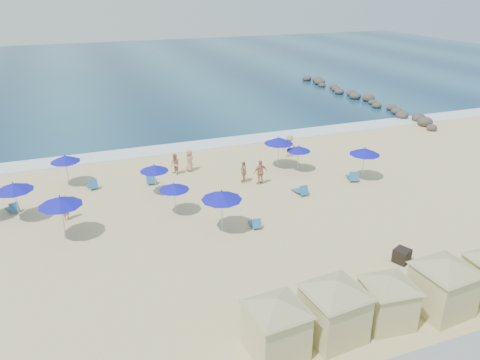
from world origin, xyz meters
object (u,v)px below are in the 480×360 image
at_px(umbrella_5, 174,187).
at_px(beachgoer_1, 175,164).
at_px(trash_bin, 402,256).
at_px(beachgoer_3, 289,146).
at_px(beachgoer_4, 189,160).
at_px(rock_jetty, 360,97).
at_px(umbrella_7, 279,140).
at_px(cabana_0, 276,319).
at_px(umbrella_2, 65,159).
at_px(cabana_2, 389,293).
at_px(umbrella_3, 60,201).
at_px(cabana_1, 335,301).
at_px(beachgoer_5, 260,172).
at_px(umbrella_1, 14,187).
at_px(umbrella_6, 222,195).
at_px(cabana_3, 445,278).
at_px(umbrella_9, 365,151).
at_px(beachgoer_2, 244,172).
at_px(umbrella_4, 154,168).
at_px(umbrella_8, 299,149).

bearing_deg(umbrella_5, beachgoer_1, 76.57).
distance_m(trash_bin, beachgoer_3, 16.01).
relative_size(beachgoer_1, beachgoer_4, 0.95).
bearing_deg(rock_jetty, umbrella_7, -138.19).
bearing_deg(cabana_0, umbrella_2, 109.24).
relative_size(cabana_2, umbrella_5, 1.92).
bearing_deg(cabana_2, umbrella_3, 135.69).
relative_size(cabana_1, umbrella_3, 1.73).
height_order(cabana_0, cabana_1, cabana_1).
bearing_deg(beachgoer_4, beachgoer_5, -149.05).
distance_m(cabana_2, umbrella_1, 21.27).
bearing_deg(beachgoer_3, umbrella_6, -134.83).
bearing_deg(trash_bin, beachgoer_5, 79.58).
height_order(trash_bin, cabana_3, cabana_3).
bearing_deg(umbrella_9, beachgoer_3, 115.20).
height_order(trash_bin, umbrella_6, umbrella_6).
relative_size(umbrella_6, beachgoer_2, 1.67).
bearing_deg(beachgoer_5, cabana_1, 71.33).
xyz_separation_m(trash_bin, umbrella_1, (-18.39, 11.78, 1.81)).
distance_m(beachgoer_2, beachgoer_5, 1.23).
bearing_deg(umbrella_2, trash_bin, -46.31).
height_order(cabana_1, beachgoer_2, cabana_1).
bearing_deg(beachgoer_3, beachgoer_2, -148.64).
xyz_separation_m(trash_bin, cabana_3, (-0.95, -3.70, 1.30)).
xyz_separation_m(trash_bin, umbrella_4, (-10.05, 12.56, 1.52)).
distance_m(umbrella_2, beachgoer_2, 12.30).
xyz_separation_m(rock_jetty, umbrella_5, (-27.60, -21.33, 1.47)).
height_order(umbrella_6, umbrella_9, umbrella_6).
distance_m(umbrella_7, beachgoer_3, 2.91).
relative_size(rock_jetty, cabana_2, 6.59).
bearing_deg(umbrella_6, umbrella_2, 128.47).
bearing_deg(beachgoer_2, beachgoer_5, 53.49).
relative_size(trash_bin, beachgoer_2, 0.46).
distance_m(umbrella_1, umbrella_7, 18.18).
bearing_deg(umbrella_5, beachgoer_4, 68.01).
xyz_separation_m(cabana_1, umbrella_8, (6.84, 16.36, 0.12)).
bearing_deg(umbrella_6, umbrella_5, 122.81).
xyz_separation_m(cabana_0, beachgoer_4, (1.76, 19.26, -0.74)).
distance_m(umbrella_2, beachgoer_3, 17.00).
height_order(umbrella_4, beachgoer_5, umbrella_4).
xyz_separation_m(umbrella_1, umbrella_2, (2.93, 4.41, -0.19)).
bearing_deg(umbrella_1, beachgoer_5, -0.34).
xyz_separation_m(umbrella_2, beachgoer_4, (8.61, -0.36, -1.15)).
distance_m(umbrella_4, umbrella_5, 3.34).
height_order(trash_bin, umbrella_4, umbrella_4).
bearing_deg(umbrella_4, beachgoer_1, 55.24).
bearing_deg(cabana_1, umbrella_6, 98.38).
distance_m(cabana_3, umbrella_3, 19.29).
distance_m(cabana_2, umbrella_6, 10.48).
height_order(umbrella_8, beachgoer_2, umbrella_8).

